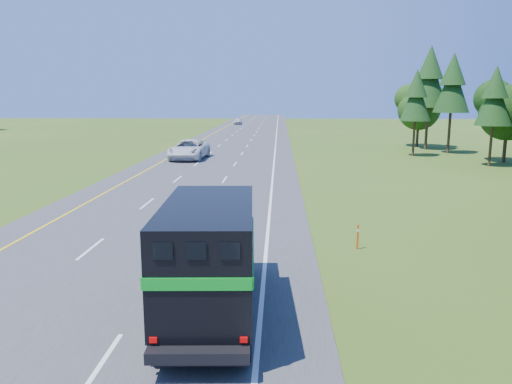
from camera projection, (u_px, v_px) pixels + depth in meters
road at (220, 160)px, 50.16m from camera, size 15.00×260.00×0.04m
lane_markings at (220, 160)px, 50.16m from camera, size 11.15×260.00×0.01m
horse_truck at (210, 253)px, 14.26m from camera, size 2.80×7.82×3.41m
white_suv at (189, 149)px, 50.87m from camera, size 3.59×7.22×1.97m
far_car at (238, 121)px, 116.02m from camera, size 1.74×4.23×1.43m
delineator at (358, 236)px, 20.77m from camera, size 0.09×0.05×1.06m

